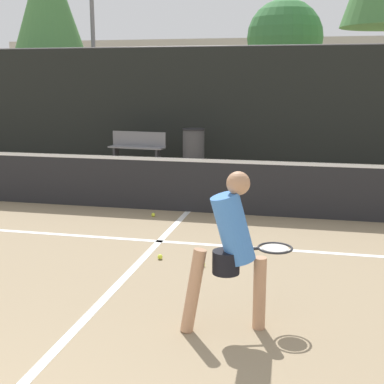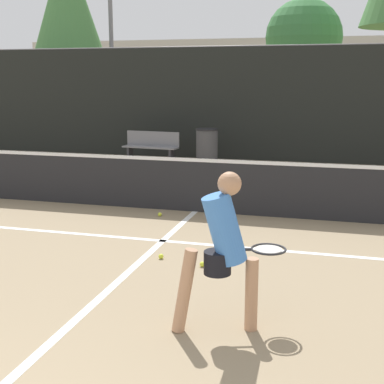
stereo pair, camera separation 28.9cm
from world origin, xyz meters
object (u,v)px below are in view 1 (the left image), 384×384
object	(u,v)px
player_practicing	(232,244)
trash_bin	(194,147)
courtside_bench	(137,146)
parked_car	(136,123)

from	to	relation	value
player_practicing	trash_bin	xyz separation A→B (m)	(-2.45, 9.33, -0.34)
courtside_bench	trash_bin	distance (m)	1.59
parked_car	courtside_bench	bearing A→B (deg)	-71.01
trash_bin	courtside_bench	bearing A→B (deg)	179.42
player_practicing	trash_bin	distance (m)	9.65
courtside_bench	player_practicing	bearing A→B (deg)	-60.88
player_practicing	parked_car	size ratio (longest dim) A/B	0.37
courtside_bench	parked_car	xyz separation A→B (m)	(-1.74, 5.07, 0.19)
player_practicing	parked_car	bearing A→B (deg)	93.56
courtside_bench	parked_car	world-z (taller)	parked_car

